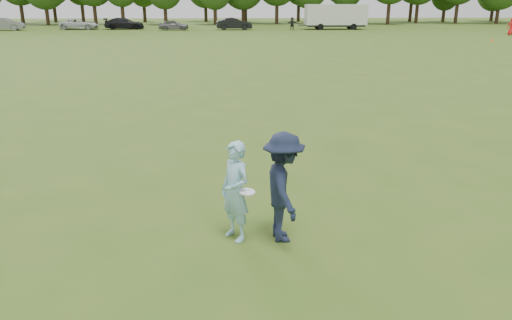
% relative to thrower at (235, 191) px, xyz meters
% --- Properties ---
extents(ground, '(200.00, 200.00, 0.00)m').
position_rel_thrower_xyz_m(ground, '(-0.34, 0.50, -0.87)').
color(ground, '#375818').
rests_on(ground, ground).
extents(thrower, '(0.71, 0.75, 1.73)m').
position_rel_thrower_xyz_m(thrower, '(0.00, 0.00, 0.00)').
color(thrower, '#92C8E2').
rests_on(thrower, ground).
extents(defender, '(0.81, 1.28, 1.89)m').
position_rel_thrower_xyz_m(defender, '(0.81, -0.06, 0.08)').
color(defender, '#181F35').
rests_on(defender, ground).
extents(player_far_c, '(1.13, 0.96, 1.96)m').
position_rel_thrower_xyz_m(player_far_c, '(31.59, 47.92, 0.11)').
color(player_far_c, red).
rests_on(player_far_c, ground).
extents(player_far_d, '(1.57, 0.76, 1.62)m').
position_rel_thrower_xyz_m(player_far_d, '(8.41, 59.43, -0.06)').
color(player_far_d, black).
rests_on(player_far_d, ground).
extents(car_b, '(4.97, 2.22, 1.58)m').
position_rel_thrower_xyz_m(car_b, '(-28.77, 60.19, -0.07)').
color(car_b, slate).
rests_on(car_b, ground).
extents(car_c, '(5.03, 2.39, 1.39)m').
position_rel_thrower_xyz_m(car_c, '(-19.69, 61.75, -0.17)').
color(car_c, silver).
rests_on(car_c, ground).
extents(car_d, '(5.29, 2.46, 1.50)m').
position_rel_thrower_xyz_m(car_d, '(-13.82, 61.89, -0.12)').
color(car_d, black).
rests_on(car_d, ground).
extents(car_e, '(3.92, 1.74, 1.31)m').
position_rel_thrower_xyz_m(car_e, '(-7.05, 59.68, -0.21)').
color(car_e, slate).
rests_on(car_e, ground).
extents(car_f, '(4.77, 2.00, 1.53)m').
position_rel_thrower_xyz_m(car_f, '(0.80, 59.96, -0.10)').
color(car_f, black).
rests_on(car_f, ground).
extents(field_cone, '(0.28, 0.28, 0.30)m').
position_rel_thrower_xyz_m(field_cone, '(25.34, 39.94, -0.72)').
color(field_cone, '#FB500D').
rests_on(field_cone, ground).
extents(disc_in_play, '(0.29, 0.29, 0.06)m').
position_rel_thrower_xyz_m(disc_in_play, '(0.19, -0.19, 0.06)').
color(disc_in_play, white).
rests_on(disc_in_play, ground).
extents(cargo_trailer, '(9.00, 2.75, 3.20)m').
position_rel_thrower_xyz_m(cargo_trailer, '(14.28, 60.22, 0.91)').
color(cargo_trailer, silver).
rests_on(cargo_trailer, ground).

